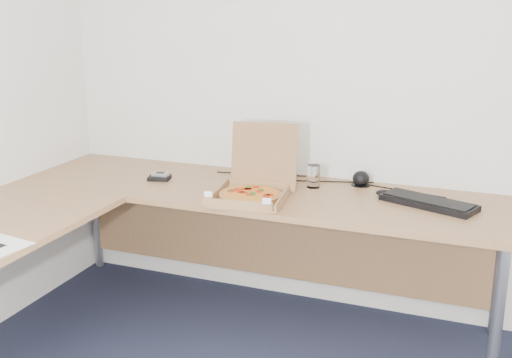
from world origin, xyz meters
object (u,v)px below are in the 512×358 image
at_px(pizza_box, 252,191).
at_px(desk, 158,212).
at_px(drinking_glass, 313,176).
at_px(keyboard, 428,203).
at_px(wallet, 159,178).

bearing_deg(pizza_box, desk, -152.58).
height_order(pizza_box, drinking_glass, pizza_box).
relative_size(keyboard, wallet, 3.93).
bearing_deg(drinking_glass, desk, -136.42).
height_order(keyboard, wallet, keyboard).
height_order(desk, drinking_glass, drinking_glass).
bearing_deg(drinking_glass, keyboard, -9.08).
relative_size(pizza_box, wallet, 3.46).
distance_m(desk, wallet, 0.47).
relative_size(desk, pizza_box, 6.41).
xyz_separation_m(pizza_box, wallet, (-0.59, 0.14, -0.03)).
relative_size(drinking_glass, wallet, 1.04).
bearing_deg(keyboard, drinking_glass, -168.64).
height_order(desk, keyboard, keyboard).
bearing_deg(desk, pizza_box, 35.51).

